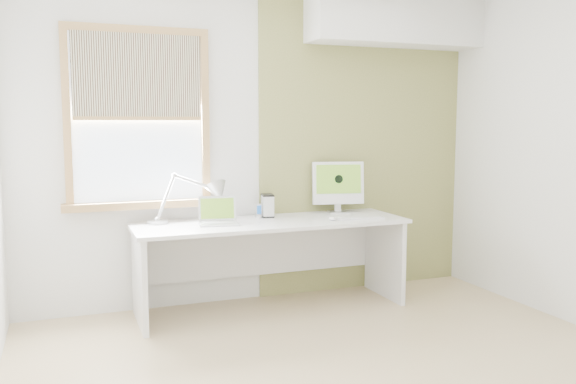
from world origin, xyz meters
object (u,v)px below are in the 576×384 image
desk (269,243)px  external_drive (268,206)px  laptop (218,217)px  imac (338,184)px  desk_lamp (207,196)px

desk → external_drive: size_ratio=11.49×
laptop → imac: (1.13, 0.20, 0.20)m
desk → laptop: bearing=-175.8°
desk → external_drive: (0.04, 0.15, 0.29)m
imac → external_drive: bearing=-178.1°
desk → laptop: size_ratio=6.60×
laptop → imac: imac is taller
external_drive → laptop: bearing=-159.4°
desk_lamp → imac: (1.19, 0.07, 0.04)m
external_drive → desk: bearing=-105.8°
imac → laptop: bearing=-170.0°
laptop → external_drive: laptop is taller
desk → external_drive: 0.33m
desk_lamp → desk: bearing=-11.9°
desk → laptop: laptop is taller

